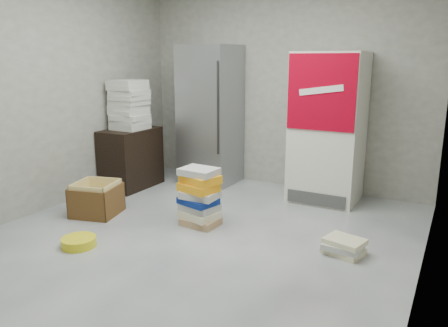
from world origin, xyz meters
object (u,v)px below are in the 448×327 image
coke_cooler (328,128)px  phonebook_stack_main (200,197)px  steel_fridge (211,116)px  cardboard_box (97,201)px  wood_shelf (131,158)px

coke_cooler → phonebook_stack_main: size_ratio=2.93×
steel_fridge → phonebook_stack_main: (0.74, -1.49, -0.64)m
coke_cooler → cardboard_box: 2.85m
phonebook_stack_main → wood_shelf: bearing=162.3°
coke_cooler → phonebook_stack_main: (-0.91, -1.49, -0.60)m
steel_fridge → wood_shelf: 1.23m
steel_fridge → cardboard_box: 2.00m
phonebook_stack_main → cardboard_box: size_ratio=1.07×
coke_cooler → wood_shelf: (-2.48, -0.72, -0.50)m
wood_shelf → coke_cooler: bearing=16.3°
coke_cooler → wood_shelf: coke_cooler is taller
wood_shelf → phonebook_stack_main: 1.75m
phonebook_stack_main → cardboard_box: 1.23m
phonebook_stack_main → cardboard_box: phonebook_stack_main is taller
coke_cooler → cardboard_box: bearing=-139.7°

